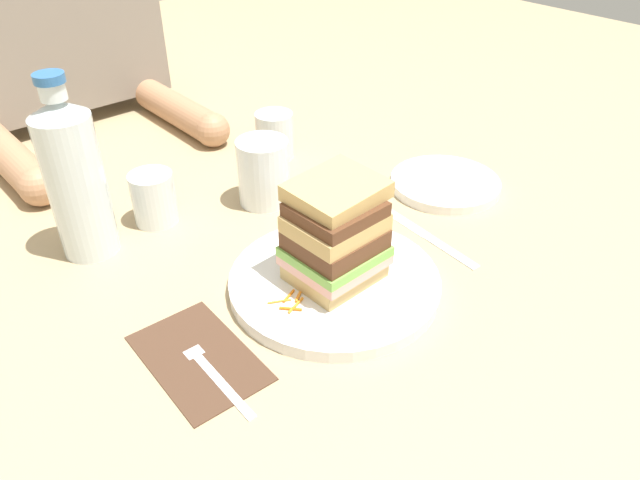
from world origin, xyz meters
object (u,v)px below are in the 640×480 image
object	(u,v)px
napkin_dark	(197,356)
empty_tumbler_0	(154,198)
fork	(207,366)
knife	(427,236)
juice_glass	(264,174)
empty_tumbler_1	(275,136)
water_bottle	(75,178)
sandwich	(336,234)
main_plate	(336,281)
side_plate	(445,184)
diner_across	(42,8)

from	to	relation	value
napkin_dark	empty_tumbler_0	world-z (taller)	empty_tumbler_0
fork	napkin_dark	bearing A→B (deg)	87.78
knife	juice_glass	xyz separation A→B (m)	(-0.11, 0.23, 0.05)
napkin_dark	empty_tumbler_1	world-z (taller)	empty_tumbler_1
juice_glass	water_bottle	world-z (taller)	water_bottle
sandwich	empty_tumbler_1	bearing A→B (deg)	63.82
water_bottle	empty_tumbler_1	bearing A→B (deg)	8.86
main_plate	fork	size ratio (longest dim) A/B	1.61
fork	empty_tumbler_1	distance (m)	0.51
empty_tumbler_1	side_plate	xyz separation A→B (m)	(0.14, -0.27, -0.03)
main_plate	juice_glass	world-z (taller)	juice_glass
main_plate	sandwich	size ratio (longest dim) A/B	2.01
main_plate	empty_tumbler_1	bearing A→B (deg)	63.76
juice_glass	empty_tumbler_1	distance (m)	0.15
empty_tumbler_0	empty_tumbler_1	xyz separation A→B (m)	(0.26, 0.05, 0.00)
empty_tumbler_1	diner_across	xyz separation A→B (m)	(-0.21, 0.39, 0.18)
empty_tumbler_0	side_plate	world-z (taller)	empty_tumbler_0
empty_tumbler_1	sandwich	bearing A→B (deg)	-116.18
main_plate	empty_tumbler_0	xyz separation A→B (m)	(-0.09, 0.29, 0.03)
empty_tumbler_0	empty_tumbler_1	distance (m)	0.27
side_plate	water_bottle	bearing A→B (deg)	157.05
juice_glass	empty_tumbler_0	distance (m)	0.17
knife	diner_across	bearing A→B (deg)	106.69
main_plate	diner_across	bearing A→B (deg)	93.49
sandwich	knife	distance (m)	0.19
side_plate	diner_across	xyz separation A→B (m)	(-0.35, 0.66, 0.21)
juice_glass	napkin_dark	bearing A→B (deg)	-139.67
water_bottle	side_plate	bearing A→B (deg)	-22.95
knife	empty_tumbler_1	xyz separation A→B (m)	(-0.01, 0.34, 0.04)
sandwich	fork	xyz separation A→B (m)	(-0.20, -0.01, -0.08)
main_plate	fork	distance (m)	0.20
fork	knife	distance (m)	0.38
empty_tumbler_0	fork	bearing A→B (deg)	-109.31
water_bottle	diner_across	bearing A→B (deg)	71.15
juice_glass	empty_tumbler_0	size ratio (longest dim) A/B	1.32
diner_across	juice_glass	bearing A→B (deg)	-78.04
sandwich	empty_tumbler_1	xyz separation A→B (m)	(0.17, 0.34, -0.04)
main_plate	napkin_dark	world-z (taller)	main_plate
sandwich	napkin_dark	world-z (taller)	sandwich
empty_tumbler_0	diner_across	size ratio (longest dim) A/B	0.16
fork	empty_tumbler_0	world-z (taller)	empty_tumbler_0
sandwich	empty_tumbler_0	xyz separation A→B (m)	(-0.09, 0.29, -0.04)
sandwich	napkin_dark	size ratio (longest dim) A/B	0.82
side_plate	diner_across	size ratio (longest dim) A/B	0.35
knife	side_plate	size ratio (longest dim) A/B	1.14
knife	diner_across	distance (m)	0.80
napkin_dark	diner_across	distance (m)	0.77
fork	water_bottle	xyz separation A→B (m)	(0.00, 0.30, 0.11)
empty_tumbler_1	main_plate	bearing A→B (deg)	-116.24
water_bottle	empty_tumbler_0	world-z (taller)	water_bottle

